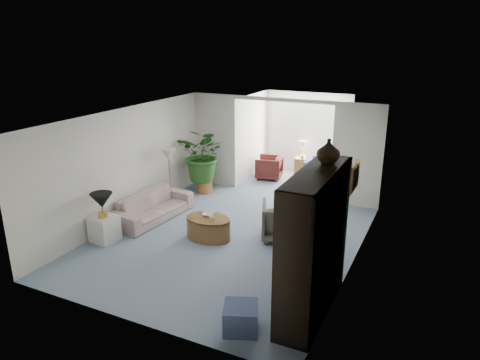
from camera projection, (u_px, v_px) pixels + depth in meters
The scene contains 26 objects.
floor at pixel (227, 240), 8.99m from camera, with size 6.00×6.00×0.00m, color gray.
sunroom_floor at pixel (294, 182), 12.51m from camera, with size 2.60×2.60×0.00m, color gray.
back_pier_left at pixel (215, 140), 11.96m from camera, with size 1.20×0.12×2.50m, color beige.
back_pier_right at pixel (357, 156), 10.39m from camera, with size 1.20×0.12×2.50m, color beige.
back_header at pixel (283, 100), 10.80m from camera, with size 2.60×0.12×0.10m, color beige.
window_pane at pixel (307, 126), 12.99m from camera, with size 2.20×0.02×1.50m, color white.
window_blinds at pixel (307, 127), 12.97m from camera, with size 2.20×0.02×1.50m, color white.
framed_picture at pixel (355, 178), 7.37m from camera, with size 0.04×0.50×0.40m, color beige.
sofa at pixel (153, 206), 9.94m from camera, with size 2.01×0.79×0.59m, color beige.
end_table at pixel (105, 229), 8.87m from camera, with size 0.47×0.47×0.52m, color silver.
table_lamp at pixel (102, 201), 8.68m from camera, with size 0.44×0.44×0.30m, color black.
floor_lamp at pixel (168, 155), 10.52m from camera, with size 0.36×0.36×0.28m, color beige.
coffee_table at pixel (208, 228), 8.99m from camera, with size 0.95×0.95×0.45m, color brown.
coffee_bowl at pixel (208, 215), 9.02m from camera, with size 0.23×0.23×0.06m, color silver.
coffee_cup at pixel (212, 219), 8.75m from camera, with size 0.11×0.11×0.10m, color beige.
wingback_chair at pixel (282, 221), 8.96m from camera, with size 0.81×0.84×0.76m, color #5D5449.
side_table_dark at pixel (320, 226), 8.95m from camera, with size 0.48×0.38×0.58m, color black.
entertainment_cabinet at pixel (314, 244), 6.39m from camera, with size 0.52×1.96×2.18m, color black.
cabinet_urn at pixel (328, 151), 6.42m from camera, with size 0.34×0.34×0.36m, color #321E10.
ottoman at pixel (241, 318), 6.20m from camera, with size 0.47×0.47×0.38m, color slate.
plant_pot at pixel (205, 186), 11.67m from camera, with size 0.40×0.40×0.32m, color #A3612F.
house_plant at pixel (204, 155), 11.40m from camera, with size 1.27×1.10×1.41m, color #26551D.
sunroom_chair_blue at pixel (320, 172), 12.10m from camera, with size 0.82×0.84×0.76m, color slate.
sunroom_chair_maroon at pixel (269, 168), 12.73m from camera, with size 0.70×0.72×0.66m, color #55211D.
sunroom_table at pixel (302, 166), 13.09m from camera, with size 0.42×0.33×0.51m, color brown.
shelf_clutter at pixel (308, 247), 6.30m from camera, with size 0.30×1.17×1.06m.
Camera 1 is at (3.77, -7.25, 3.96)m, focal length 33.14 mm.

